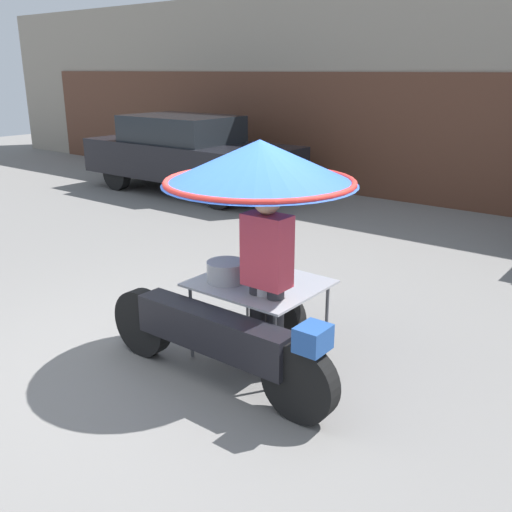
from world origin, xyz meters
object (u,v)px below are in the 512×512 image
(vendor_motorcycle_cart, at_px, (253,203))
(potted_plant, at_px, (132,143))
(vendor_person, at_px, (267,274))
(parked_car, at_px, (188,153))

(vendor_motorcycle_cart, relative_size, potted_plant, 2.15)
(vendor_person, height_order, parked_car, vendor_person)
(vendor_motorcycle_cart, height_order, potted_plant, vendor_motorcycle_cart)
(parked_car, bearing_deg, potted_plant, 157.18)
(parked_car, relative_size, potted_plant, 4.40)
(parked_car, bearing_deg, vendor_person, -41.08)
(vendor_motorcycle_cart, xyz_separation_m, potted_plant, (-9.02, 6.36, -0.80))
(parked_car, height_order, potted_plant, parked_car)
(vendor_person, bearing_deg, potted_plant, 144.98)
(vendor_person, height_order, potted_plant, vendor_person)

